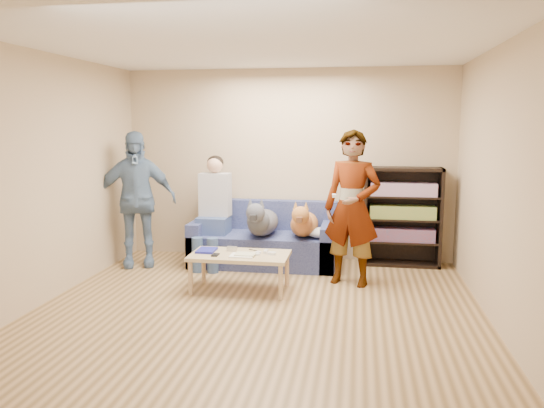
% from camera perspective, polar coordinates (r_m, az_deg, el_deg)
% --- Properties ---
extents(ground, '(5.00, 5.00, 0.00)m').
position_cam_1_polar(ground, '(5.18, -2.22, -12.48)').
color(ground, brown).
rests_on(ground, ground).
extents(ceiling, '(5.00, 5.00, 0.00)m').
position_cam_1_polar(ceiling, '(4.88, -2.41, 17.30)').
color(ceiling, white).
rests_on(ceiling, ground).
extents(wall_back, '(4.50, 0.00, 4.50)m').
position_cam_1_polar(wall_back, '(7.31, 1.67, 4.24)').
color(wall_back, tan).
rests_on(wall_back, ground).
extents(wall_front, '(4.50, 0.00, 4.50)m').
position_cam_1_polar(wall_front, '(2.50, -14.03, -4.75)').
color(wall_front, tan).
rests_on(wall_front, ground).
extents(wall_left, '(0.00, 5.00, 5.00)m').
position_cam_1_polar(wall_left, '(5.75, -24.85, 2.21)').
color(wall_left, tan).
rests_on(wall_left, ground).
extents(wall_right, '(0.00, 5.00, 5.00)m').
position_cam_1_polar(wall_right, '(4.93, 24.27, 1.29)').
color(wall_right, tan).
rests_on(wall_right, ground).
extents(blanket, '(0.37, 0.31, 0.13)m').
position_cam_1_polar(blanket, '(6.77, 5.28, -3.09)').
color(blanket, '#BDBCC2').
rests_on(blanket, sofa).
extents(person_standing_right, '(0.75, 0.59, 1.80)m').
position_cam_1_polar(person_standing_right, '(6.17, 8.61, -0.43)').
color(person_standing_right, gray).
rests_on(person_standing_right, ground).
extents(person_standing_left, '(1.12, 0.77, 1.77)m').
position_cam_1_polar(person_standing_left, '(7.14, -14.47, 0.50)').
color(person_standing_left, '#6A86AA').
rests_on(person_standing_left, ground).
extents(held_controller, '(0.05, 0.12, 0.03)m').
position_cam_1_polar(held_controller, '(5.96, 6.69, 0.91)').
color(held_controller, silver).
rests_on(held_controller, person_standing_right).
extents(notebook_blue, '(0.20, 0.26, 0.03)m').
position_cam_1_polar(notebook_blue, '(6.11, -7.05, -4.96)').
color(notebook_blue, navy).
rests_on(notebook_blue, coffee_table).
extents(papers, '(0.26, 0.20, 0.02)m').
position_cam_1_polar(papers, '(5.86, -3.22, -5.55)').
color(papers, white).
rests_on(papers, coffee_table).
extents(magazine, '(0.22, 0.17, 0.01)m').
position_cam_1_polar(magazine, '(5.87, -2.90, -5.39)').
color(magazine, beige).
rests_on(magazine, coffee_table).
extents(camera_silver, '(0.11, 0.06, 0.05)m').
position_cam_1_polar(camera_silver, '(6.10, -4.34, -4.82)').
color(camera_silver, '#B5B5BA').
rests_on(camera_silver, coffee_table).
extents(controller_a, '(0.04, 0.13, 0.03)m').
position_cam_1_polar(controller_a, '(6.01, -0.66, -5.12)').
color(controller_a, silver).
rests_on(controller_a, coffee_table).
extents(controller_b, '(0.09, 0.06, 0.03)m').
position_cam_1_polar(controller_b, '(5.92, -0.03, -5.33)').
color(controller_b, white).
rests_on(controller_b, coffee_table).
extents(headphone_cup_a, '(0.07, 0.07, 0.02)m').
position_cam_1_polar(headphone_cup_a, '(5.91, -1.63, -5.41)').
color(headphone_cup_a, silver).
rests_on(headphone_cup_a, coffee_table).
extents(headphone_cup_b, '(0.07, 0.07, 0.02)m').
position_cam_1_polar(headphone_cup_b, '(5.98, -1.48, -5.22)').
color(headphone_cup_b, white).
rests_on(headphone_cup_b, coffee_table).
extents(pen_orange, '(0.13, 0.06, 0.01)m').
position_cam_1_polar(pen_orange, '(5.82, -4.03, -5.70)').
color(pen_orange, '#C17E1B').
rests_on(pen_orange, coffee_table).
extents(pen_black, '(0.13, 0.08, 0.01)m').
position_cam_1_polar(pen_black, '(6.11, -2.01, -4.98)').
color(pen_black, black).
rests_on(pen_black, coffee_table).
extents(wallet, '(0.07, 0.12, 0.02)m').
position_cam_1_polar(wallet, '(5.91, -6.12, -5.46)').
color(wallet, black).
rests_on(wallet, coffee_table).
extents(sofa, '(1.90, 0.85, 0.82)m').
position_cam_1_polar(sofa, '(7.11, -0.81, -4.21)').
color(sofa, '#515B93').
rests_on(sofa, ground).
extents(person_seated, '(0.40, 0.73, 1.47)m').
position_cam_1_polar(person_seated, '(7.04, -6.32, -0.30)').
color(person_seated, '#39547E').
rests_on(person_seated, sofa).
extents(dog_gray, '(0.38, 1.24, 0.55)m').
position_cam_1_polar(dog_gray, '(6.80, -1.13, -1.86)').
color(dog_gray, '#4B4D55').
rests_on(dog_gray, sofa).
extents(dog_tan, '(0.35, 1.14, 0.51)m').
position_cam_1_polar(dog_tan, '(6.79, 3.42, -2.04)').
color(dog_tan, '#B77138').
rests_on(dog_tan, sofa).
extents(coffee_table, '(1.10, 0.60, 0.42)m').
position_cam_1_polar(coffee_table, '(5.98, -3.48, -5.80)').
color(coffee_table, tan).
rests_on(coffee_table, ground).
extents(bookshelf, '(1.00, 0.34, 1.30)m').
position_cam_1_polar(bookshelf, '(7.18, 13.81, -1.10)').
color(bookshelf, black).
rests_on(bookshelf, ground).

